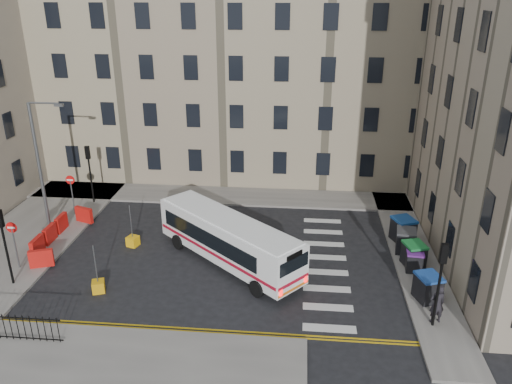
% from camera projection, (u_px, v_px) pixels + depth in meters
% --- Properties ---
extents(ground, '(120.00, 120.00, 0.00)m').
position_uv_depth(ground, '(254.00, 258.00, 28.24)').
color(ground, black).
rests_on(ground, ground).
extents(pavement_north, '(36.00, 3.20, 0.15)m').
position_uv_depth(pavement_north, '(184.00, 194.00, 36.65)').
color(pavement_north, slate).
rests_on(pavement_north, ground).
extents(pavement_east, '(2.40, 26.00, 0.15)m').
position_uv_depth(pavement_east, '(404.00, 231.00, 31.11)').
color(pavement_east, slate).
rests_on(pavement_east, ground).
extents(pavement_west, '(6.00, 22.00, 0.15)m').
position_uv_depth(pavement_west, '(27.00, 237.00, 30.35)').
color(pavement_west, slate).
rests_on(pavement_west, ground).
extents(pavement_sw, '(20.00, 6.00, 0.15)m').
position_uv_depth(pavement_sw, '(52.00, 374.00, 19.61)').
color(pavement_sw, slate).
rests_on(pavement_sw, ground).
extents(terrace_north, '(38.30, 10.80, 17.20)m').
position_uv_depth(terrace_north, '(186.00, 62.00, 39.85)').
color(terrace_north, gray).
rests_on(terrace_north, ground).
extents(traffic_light_east, '(0.28, 0.22, 4.10)m').
position_uv_depth(traffic_light_east, '(441.00, 272.00, 21.33)').
color(traffic_light_east, black).
rests_on(traffic_light_east, pavement_east).
extents(traffic_light_nw, '(0.28, 0.22, 4.10)m').
position_uv_depth(traffic_light_nw, '(89.00, 165.00, 34.18)').
color(traffic_light_nw, black).
rests_on(traffic_light_nw, pavement_west).
extents(traffic_light_sw, '(0.28, 0.22, 4.10)m').
position_uv_depth(traffic_light_sw, '(3.00, 236.00, 24.51)').
color(traffic_light_sw, black).
rests_on(traffic_light_sw, pavement_west).
extents(streetlamp, '(0.50, 0.22, 8.14)m').
position_uv_depth(streetlamp, '(39.00, 166.00, 29.56)').
color(streetlamp, '#595B5E').
rests_on(streetlamp, pavement_west).
extents(no_entry_north, '(0.60, 0.08, 3.00)m').
position_uv_depth(no_entry_north, '(71.00, 187.00, 32.68)').
color(no_entry_north, '#595B5E').
rests_on(no_entry_north, pavement_west).
extents(no_entry_south, '(0.60, 0.08, 3.00)m').
position_uv_depth(no_entry_south, '(13.00, 236.00, 26.24)').
color(no_entry_south, '#595B5E').
rests_on(no_entry_south, pavement_west).
extents(roadworks_barriers, '(1.66, 6.26, 1.00)m').
position_uv_depth(roadworks_barriers, '(56.00, 234.00, 29.48)').
color(roadworks_barriers, red).
rests_on(roadworks_barriers, pavement_west).
extents(bus, '(8.73, 8.06, 2.64)m').
position_uv_depth(bus, '(228.00, 238.00, 27.13)').
color(bus, white).
rests_on(bus, ground).
extents(wheelie_bin_a, '(1.38, 1.48, 1.33)m').
position_uv_depth(wheelie_bin_a, '(428.00, 287.00, 23.95)').
color(wheelie_bin_a, black).
rests_on(wheelie_bin_a, pavement_east).
extents(wheelie_bin_b, '(0.98, 1.10, 1.12)m').
position_uv_depth(wheelie_bin_b, '(414.00, 261.00, 26.51)').
color(wheelie_bin_b, black).
rests_on(wheelie_bin_b, pavement_east).
extents(wheelie_bin_c, '(1.33, 1.43, 1.32)m').
position_uv_depth(wheelie_bin_c, '(414.00, 254.00, 26.92)').
color(wheelie_bin_c, black).
rests_on(wheelie_bin_c, pavement_east).
extents(wheelie_bin_d, '(1.26, 1.39, 1.36)m').
position_uv_depth(wheelie_bin_d, '(406.00, 241.00, 28.34)').
color(wheelie_bin_d, black).
rests_on(wheelie_bin_d, pavement_east).
extents(wheelie_bin_e, '(1.54, 1.64, 1.44)m').
position_uv_depth(wheelie_bin_e, '(403.00, 230.00, 29.55)').
color(wheelie_bin_e, black).
rests_on(wheelie_bin_e, pavement_east).
extents(pedestrian, '(0.79, 0.61, 1.91)m').
position_uv_depth(pedestrian, '(437.00, 304.00, 22.23)').
color(pedestrian, black).
rests_on(pedestrian, pavement_east).
extents(bollard_yellow, '(0.76, 0.76, 0.60)m').
position_uv_depth(bollard_yellow, '(133.00, 241.00, 29.42)').
color(bollard_yellow, '#F7B10D').
rests_on(bollard_yellow, ground).
extents(bollard_chevron, '(0.77, 0.77, 0.60)m').
position_uv_depth(bollard_chevron, '(98.00, 286.00, 24.97)').
color(bollard_chevron, '#D6980C').
rests_on(bollard_chevron, ground).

